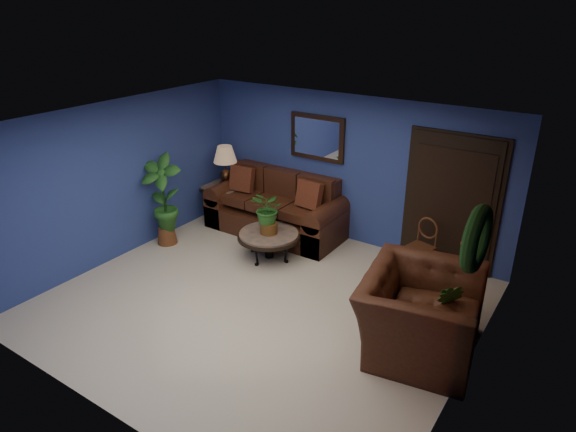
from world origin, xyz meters
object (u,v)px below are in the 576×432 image
Objects in this scene: end_table at (227,192)px; sofa at (278,212)px; table_lamp at (225,161)px; coffee_table at (269,236)px; side_chair at (423,242)px; armchair at (420,314)px.

sofa is at bearing 2.11° from end_table.
end_table is at bearing 45.00° from table_lamp.
coffee_table is 1.40× the size of table_lamp.
coffee_table is at bearing -142.12° from side_chair.
armchair is (2.84, -0.91, 0.11)m from coffee_table.
sofa is 3.39× the size of end_table.
side_chair is (2.20, 0.95, 0.11)m from coffee_table.
coffee_table is 1.40× the size of end_table.
side_chair is at bearing 0.42° from sofa.
side_chair is (3.81, 0.06, -0.64)m from table_lamp.
armchair is at bearing -21.91° from table_lamp.
coffee_table is 1.84m from end_table.
armchair is at bearing -29.00° from sofa.
table_lamp is at bearing 59.08° from armchair.
coffee_table is 2.98m from armchair.
sofa is at bearing 51.98° from armchair.
sofa reaches higher than end_table.
sofa is 3.78m from armchair.
table_lamp is 0.84× the size of side_chair.
end_table is 0.84× the size of side_chair.
table_lamp reaches higher than end_table.
table_lamp is (-1.15, -0.04, 0.76)m from sofa.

